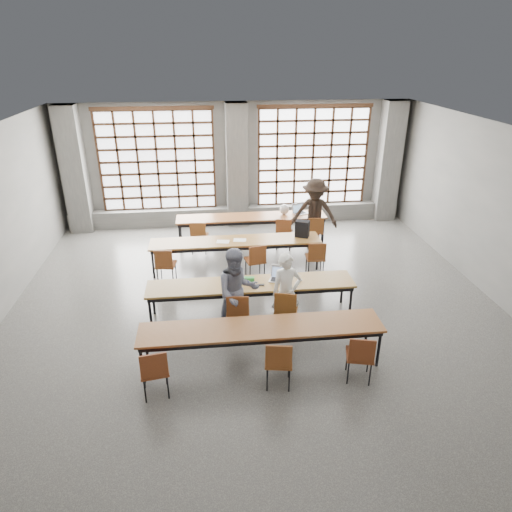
{
  "coord_description": "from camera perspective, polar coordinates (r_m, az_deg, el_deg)",
  "views": [
    {
      "loc": [
        -0.91,
        -7.66,
        4.91
      ],
      "look_at": [
        0.0,
        0.4,
        1.14
      ],
      "focal_mm": 32.0,
      "sensor_mm": 36.0,
      "label": 1
    }
  ],
  "objects": [
    {
      "name": "chair_front_right",
      "position": [
        8.43,
        3.75,
        -6.37
      ],
      "size": [
        0.52,
        0.52,
        0.88
      ],
      "color": "brown",
      "rests_on": "floor"
    },
    {
      "name": "chair_mid_left",
      "position": [
        10.26,
        -11.31,
        -0.81
      ],
      "size": [
        0.48,
        0.48,
        0.88
      ],
      "color": "brown",
      "rests_on": "floor"
    },
    {
      "name": "sill_ledge",
      "position": [
        13.8,
        -2.31,
        5.18
      ],
      "size": [
        9.8,
        0.35,
        0.5
      ],
      "primitive_type": "cube",
      "color": "#565653",
      "rests_on": "floor"
    },
    {
      "name": "chair_mid_centre",
      "position": [
        10.27,
        0.01,
        -0.27
      ],
      "size": [
        0.49,
        0.5,
        0.88
      ],
      "color": "brown",
      "rests_on": "floor"
    },
    {
      "name": "window_right",
      "position": [
        13.79,
        7.11,
        12.14
      ],
      "size": [
        3.32,
        0.12,
        3.0
      ],
      "color": "white",
      "rests_on": "wall_back"
    },
    {
      "name": "chair_near_left",
      "position": [
        7.14,
        -12.61,
        -13.55
      ],
      "size": [
        0.48,
        0.48,
        0.88
      ],
      "color": "maroon",
      "rests_on": "floor"
    },
    {
      "name": "student_female",
      "position": [
        8.29,
        -2.34,
        -4.5
      ],
      "size": [
        0.92,
        0.78,
        1.68
      ],
      "primitive_type": "imported",
      "rotation": [
        0.0,
        0.0,
        0.19
      ],
      "color": "#19224D",
      "rests_on": "floor"
    },
    {
      "name": "backpack",
      "position": [
        10.91,
        5.81,
        3.41
      ],
      "size": [
        0.37,
        0.32,
        0.4
      ],
      "primitive_type": "cube",
      "rotation": [
        0.0,
        0.0,
        -0.43
      ],
      "color": "black",
      "rests_on": "desk_row_b"
    },
    {
      "name": "ceiling",
      "position": [
        7.84,
        0.33,
        14.56
      ],
      "size": [
        11.0,
        11.0,
        0.0
      ],
      "primitive_type": "plane",
      "rotation": [
        3.14,
        0.0,
        0.0
      ],
      "color": "silver",
      "rests_on": "floor"
    },
    {
      "name": "floor",
      "position": [
        9.14,
        0.28,
        -7.55
      ],
      "size": [
        11.0,
        11.0,
        0.0
      ],
      "primitive_type": "plane",
      "color": "#484846",
      "rests_on": "ground"
    },
    {
      "name": "column_right",
      "position": [
        14.32,
        16.23,
        11.22
      ],
      "size": [
        0.6,
        0.55,
        3.5
      ],
      "primitive_type": "cube",
      "color": "#565653",
      "rests_on": "floor"
    },
    {
      "name": "chair_back_mid",
      "position": [
        11.85,
        3.5,
        3.23
      ],
      "size": [
        0.52,
        0.52,
        0.88
      ],
      "color": "brown",
      "rests_on": "floor"
    },
    {
      "name": "chair_mid_right",
      "position": [
        10.5,
        7.51,
        0.09
      ],
      "size": [
        0.45,
        0.45,
        0.88
      ],
      "color": "brown",
      "rests_on": "floor"
    },
    {
      "name": "chair_near_right",
      "position": [
        7.45,
        12.94,
        -11.81
      ],
      "size": [
        0.51,
        0.51,
        0.88
      ],
      "color": "maroon",
      "rests_on": "floor"
    },
    {
      "name": "phone",
      "position": [
        8.73,
        0.62,
        -3.62
      ],
      "size": [
        0.14,
        0.08,
        0.01
      ],
      "primitive_type": "cube",
      "rotation": [
        0.0,
        0.0,
        -0.13
      ],
      "color": "black",
      "rests_on": "desk_row_c"
    },
    {
      "name": "green_box",
      "position": [
        8.85,
        -1.0,
        -2.94
      ],
      "size": [
        0.26,
        0.12,
        0.09
      ],
      "primitive_type": "cube",
      "rotation": [
        0.0,
        0.0,
        -0.12
      ],
      "color": "green",
      "rests_on": "desk_row_c"
    },
    {
      "name": "wall_back",
      "position": [
        13.56,
        -2.49,
        11.44
      ],
      "size": [
        10.0,
        0.0,
        10.0
      ],
      "primitive_type": "plane",
      "rotation": [
        1.57,
        0.0,
        0.0
      ],
      "color": "#5F605D",
      "rests_on": "floor"
    },
    {
      "name": "chair_front_left",
      "position": [
        8.34,
        -2.28,
        -6.75
      ],
      "size": [
        0.46,
        0.46,
        0.88
      ],
      "color": "brown",
      "rests_on": "floor"
    },
    {
      "name": "desk_row_b",
      "position": [
        10.76,
        -2.57,
        1.66
      ],
      "size": [
        4.0,
        0.7,
        0.73
      ],
      "color": "brown",
      "rests_on": "floor"
    },
    {
      "name": "chair_back_right",
      "position": [
        12.01,
        7.36,
        3.36
      ],
      "size": [
        0.44,
        0.44,
        0.88
      ],
      "color": "brown",
      "rests_on": "floor"
    },
    {
      "name": "desk_row_d",
      "position": [
        7.56,
        0.69,
        -9.24
      ],
      "size": [
        4.0,
        0.7,
        0.73
      ],
      "color": "brown",
      "rests_on": "floor"
    },
    {
      "name": "red_pouch",
      "position": [
        7.23,
        -12.63,
        -13.4
      ],
      "size": [
        0.21,
        0.12,
        0.06
      ],
      "primitive_type": "cube",
      "rotation": [
        0.0,
        0.0,
        -0.21
      ],
      "color": "#9F1315",
      "rests_on": "chair_near_left"
    },
    {
      "name": "paper_sheet_c",
      "position": [
        10.74,
        -2.04,
        2.01
      ],
      "size": [
        0.32,
        0.25,
        0.0
      ],
      "primitive_type": "cube",
      "rotation": [
        0.0,
        0.0,
        -0.14
      ],
      "color": "white",
      "rests_on": "desk_row_b"
    },
    {
      "name": "plastic_bag",
      "position": [
        12.38,
        3.57,
        5.85
      ],
      "size": [
        0.28,
        0.23,
        0.29
      ],
      "primitive_type": "ellipsoid",
      "rotation": [
        0.0,
        0.0,
        -0.09
      ],
      "color": "silver",
      "rests_on": "desk_row_a"
    },
    {
      "name": "laptop_front",
      "position": [
        8.94,
        2.94,
        -2.55
      ],
      "size": [
        0.44,
        0.41,
        0.26
      ],
      "color": "#BAB9BF",
      "rests_on": "desk_row_c"
    },
    {
      "name": "mouse",
      "position": [
        8.91,
        5.48,
        -3.03
      ],
      "size": [
        0.11,
        0.08,
        0.04
      ],
      "primitive_type": "ellipsoid",
      "rotation": [
        0.0,
        0.0,
        0.22
      ],
      "color": "silver",
      "rests_on": "desk_row_c"
    },
    {
      "name": "laptop_back",
      "position": [
        12.53,
        5.44,
        5.63
      ],
      "size": [
        0.46,
        0.43,
        0.26
      ],
      "color": "#B9B9BE",
      "rests_on": "desk_row_a"
    },
    {
      "name": "student_male",
      "position": [
        8.43,
        3.8,
        -4.59
      ],
      "size": [
        0.6,
        0.44,
        1.53
      ],
      "primitive_type": "imported",
      "rotation": [
        0.0,
        0.0,
        0.13
      ],
      "color": "white",
      "rests_on": "floor"
    },
    {
      "name": "paper_sheet_b",
      "position": [
        10.67,
        -4.16,
        1.8
      ],
      "size": [
        0.33,
        0.26,
        0.0
      ],
      "primitive_type": "cube",
      "rotation": [
        0.0,
        0.0,
        -0.19
      ],
      "color": "white",
      "rests_on": "desk_row_b"
    },
    {
      "name": "desk_row_a",
      "position": [
        12.28,
        -0.57,
        4.71
      ],
      "size": [
        4.0,
        0.7,
        0.73
      ],
      "color": "brown",
      "rests_on": "floor"
    },
    {
      "name": "window_left",
      "position": [
        13.49,
        -12.25,
        11.49
      ],
      "size": [
        3.32,
        0.12,
        3.0
      ],
      "color": "white",
      "rests_on": "wall_back"
    },
    {
      "name": "chair_near_mid",
      "position": [
        7.16,
        2.84,
        -12.8
      ],
      "size": [
        0.48,
        0.49,
        0.88
      ],
      "color": "brown",
      "rests_on": "floor"
    },
    {
      "name": "column_left",
      "position": [
        13.74,
        -21.76,
        9.89
      ],
      "size": [
        0.6,
        0.55,
        3.5
      ],
      "primitive_type": "cube",
      "color": "#565653",
      "rests_on": "floor"
    },
    {
      "name": "chair_back_left",
      "position": [
        11.69,
        -7.16,
        2.76
      ],
      "size": [
        0.48,
        0.48,
        0.88
      ],
      "color": "brown",
      "rests_on": "floor"
    },
    {
      "name": "column_mid",
      "position": [
        13.29,
        -2.4,
        11.16
      ],
      "size": [
        0.6,
        0.55,
        3.5
      ],
      "primitive_type": "cube",
      "color": "#565653",
      "rests_on": "floor"
    },
    {
      "name": "desk_row_c",
      "position": [
        8.84,
        -0.62,
        -3.79
      ],
      "size": [
        4.0,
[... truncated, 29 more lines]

